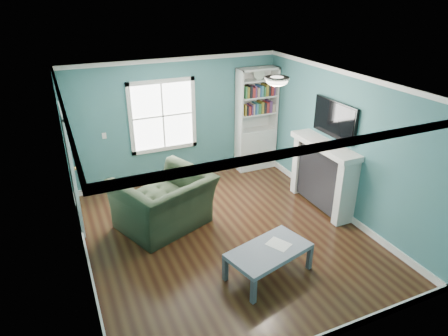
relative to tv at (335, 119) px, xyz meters
name	(u,v)px	position (x,y,z in m)	size (l,w,h in m)	color
floor	(226,236)	(-2.20, -0.20, -1.72)	(5.00, 5.00, 0.00)	black
room_walls	(226,150)	(-2.20, -0.20, -0.14)	(5.00, 5.00, 5.00)	#3B737C
trim	(226,170)	(-2.20, -0.20, -0.49)	(4.50, 5.00, 2.60)	white
window	(163,116)	(-2.50, 2.29, -0.27)	(1.40, 0.06, 1.50)	white
bookshelf	(256,129)	(-0.43, 2.10, -0.80)	(0.90, 0.35, 2.31)	silver
fireplace	(323,176)	(-0.12, 0.00, -1.09)	(0.44, 1.58, 1.30)	black
tv	(335,119)	(0.00, 0.00, 0.00)	(0.06, 1.10, 0.65)	black
door	(71,169)	(-4.42, 1.20, -0.65)	(0.12, 0.98, 2.17)	silver
ceiling_fixture	(277,80)	(-1.30, -0.10, 0.82)	(0.38, 0.38, 0.15)	white
light_switch	(104,136)	(-3.70, 2.28, -0.52)	(0.08, 0.01, 0.12)	white
recliner	(164,194)	(-3.04, 0.51, -1.08)	(1.47, 0.96, 1.29)	#212D1C
coffee_table	(269,252)	(-2.04, -1.35, -1.34)	(1.34, 0.95, 0.44)	#4B505A
paper_sheet	(279,244)	(-1.85, -1.30, -1.28)	(0.25, 0.32, 0.00)	white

